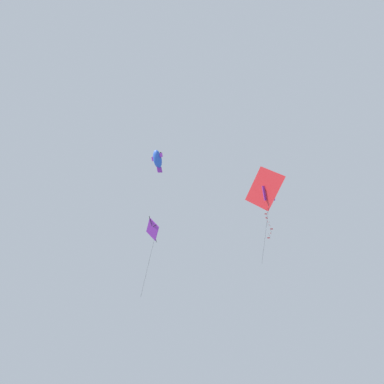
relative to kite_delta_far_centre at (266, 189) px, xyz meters
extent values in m
pyramid|color=red|center=(0.00, 0.02, 0.02)|extent=(3.53, 1.21, 2.25)
cube|color=purple|center=(-0.05, -0.21, -0.23)|extent=(0.30, 0.98, 1.13)
cube|color=purple|center=(0.03, 0.14, 0.97)|extent=(0.88, 0.29, 0.24)
cylinder|color=#47474C|center=(-0.05, -0.11, -1.25)|extent=(0.02, 0.05, 0.28)
cube|color=red|center=(-0.07, -0.12, -1.39)|extent=(0.06, 0.17, 0.06)
cylinder|color=#47474C|center=(0.05, -0.11, -1.53)|extent=(0.02, 0.24, 0.29)
cube|color=red|center=(0.17, -0.10, -1.67)|extent=(0.11, 0.15, 0.06)
cylinder|color=#47474C|center=(0.15, -0.12, -1.82)|extent=(0.05, 0.04, 0.28)
cube|color=red|center=(0.14, -0.13, -1.96)|extent=(0.06, 0.17, 0.06)
cylinder|color=#47474C|center=(0.10, -0.13, -2.10)|extent=(0.01, 0.08, 0.29)
cube|color=red|center=(0.06, -0.13, -2.24)|extent=(0.13, 0.14, 0.06)
cylinder|color=#47474C|center=(-0.03, -0.10, -2.38)|extent=(0.06, 0.19, 0.29)
cube|color=red|center=(-0.12, -0.08, -2.52)|extent=(0.13, 0.14, 0.06)
cylinder|color=#47474C|center=(-0.18, -0.11, -2.67)|extent=(0.08, 0.14, 0.29)
cube|color=red|center=(-0.25, -0.14, -2.81)|extent=(0.13, 0.14, 0.06)
cylinder|color=#47474C|center=(-0.21, -0.13, -2.95)|extent=(0.03, 0.08, 0.29)
cube|color=red|center=(-0.18, -0.12, -3.09)|extent=(0.12, 0.14, 0.06)
cylinder|color=#47474C|center=(-0.09, -0.10, -3.23)|extent=(0.05, 0.19, 0.29)
cube|color=red|center=(0.00, -0.08, -3.37)|extent=(0.14, 0.12, 0.06)
cylinder|color=#47474C|center=(-0.09, 0.27, -3.12)|extent=(0.78, 0.14, 4.03)
ellipsoid|color=blue|center=(4.35, 5.87, 2.00)|extent=(0.64, 0.85, 1.36)
cube|color=purple|center=(4.68, 5.91, 2.15)|extent=(0.45, 0.12, 0.28)
cube|color=purple|center=(4.03, 5.90, 2.15)|extent=(0.45, 0.12, 0.28)
cube|color=purple|center=(4.36, 5.67, 1.28)|extent=(0.05, 0.48, 0.48)
sphere|color=black|center=(4.53, 5.74, 2.45)|extent=(0.10, 0.12, 0.12)
sphere|color=black|center=(4.19, 5.73, 2.45)|extent=(0.10, 0.12, 0.12)
cube|color=purple|center=(4.54, 6.01, -2.94)|extent=(1.54, 0.53, 1.47)
cylinder|color=black|center=(4.55, 5.99, -2.93)|extent=(0.23, 0.83, 1.60)
cylinder|color=black|center=(4.53, 6.05, -2.81)|extent=(1.22, 0.33, 0.04)
cylinder|color=#47474C|center=(4.63, 6.27, -5.50)|extent=(1.31, 0.02, 3.55)
camera|label=1|loc=(-28.27, 30.73, -15.50)|focal=61.70mm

